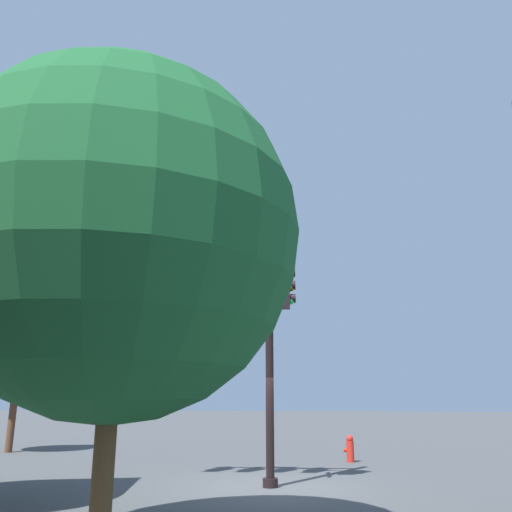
{
  "coord_description": "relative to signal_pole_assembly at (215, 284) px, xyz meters",
  "views": [
    {
      "loc": [
        -1.46,
        13.01,
        2.09
      ],
      "look_at": [
        0.29,
        0.4,
        5.51
      ],
      "focal_mm": 36.33,
      "sensor_mm": 36.0,
      "label": 1
    }
  ],
  "objects": [
    {
      "name": "ground_plane",
      "position": [
        -1.4,
        -0.06,
        -4.9
      ],
      "size": [
        120.0,
        120.0,
        0.0
      ],
      "primitive_type": "plane",
      "color": "#424547"
    },
    {
      "name": "signal_pole_assembly",
      "position": [
        0.0,
        0.0,
        0.0
      ],
      "size": [
        4.86,
        0.94,
        6.94
      ],
      "color": "black",
      "rests_on": "ground_plane"
    },
    {
      "name": "tree_near",
      "position": [
        0.04,
        6.21,
        -0.64
      ],
      "size": [
        5.12,
        5.12,
        6.82
      ],
      "color": "brown",
      "rests_on": "ground_plane"
    },
    {
      "name": "fire_hydrant",
      "position": [
        -3.44,
        -5.08,
        -4.48
      ],
      "size": [
        0.33,
        0.24,
        0.83
      ],
      "color": "red",
      "rests_on": "ground_plane"
    },
    {
      "name": "tree_far",
      "position": [
        9.24,
        -6.31,
        -0.21
      ],
      "size": [
        2.85,
        2.85,
        6.3
      ],
      "color": "#553423",
      "rests_on": "ground_plane"
    }
  ]
}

